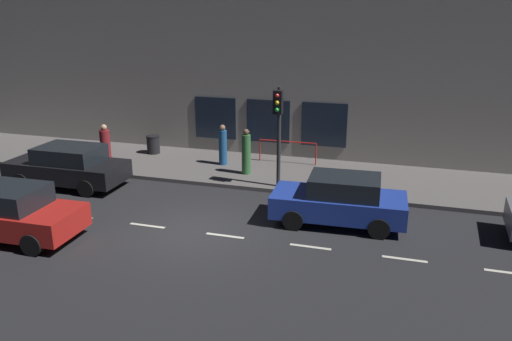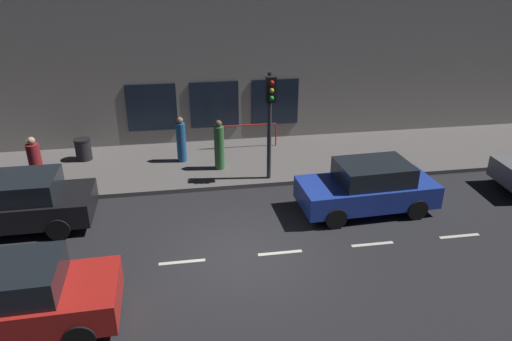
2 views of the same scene
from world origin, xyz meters
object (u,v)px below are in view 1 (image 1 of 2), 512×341
(parked_car_3, at_px, (68,166))
(pedestrian_0, at_px, (105,146))
(parked_car_2, at_px, (14,213))
(trash_bin, at_px, (153,144))
(pedestrian_2, at_px, (246,153))
(parked_car_0, at_px, (340,200))
(pedestrian_1, at_px, (223,146))
(traffic_light, at_px, (278,120))

(parked_car_3, bearing_deg, pedestrian_0, -1.16)
(parked_car_2, height_order, trash_bin, parked_car_2)
(pedestrian_2, distance_m, trash_bin, 5.35)
(parked_car_3, xyz_separation_m, trash_bin, (4.65, -1.16, -0.22))
(parked_car_2, xyz_separation_m, pedestrian_0, (6.99, 1.37, 0.15))
(parked_car_2, bearing_deg, pedestrian_0, -170.37)
(parked_car_0, bearing_deg, parked_car_3, 83.86)
(pedestrian_0, bearing_deg, pedestrian_1, -101.02)
(traffic_light, xyz_separation_m, pedestrian_2, (1.22, 1.62, -1.69))
(parked_car_2, bearing_deg, trash_bin, -180.00)
(trash_bin, bearing_deg, pedestrian_2, -108.44)
(parked_car_3, bearing_deg, traffic_light, -78.06)
(parked_car_0, height_order, pedestrian_2, pedestrian_2)
(parked_car_0, relative_size, parked_car_3, 0.93)
(parked_car_2, relative_size, pedestrian_1, 2.26)
(traffic_light, bearing_deg, pedestrian_1, 53.99)
(parked_car_0, relative_size, pedestrian_0, 2.44)
(parked_car_0, height_order, parked_car_2, same)
(parked_car_2, distance_m, pedestrian_2, 8.84)
(parked_car_0, relative_size, pedestrian_1, 2.43)
(pedestrian_1, height_order, pedestrian_2, pedestrian_2)
(parked_car_0, bearing_deg, pedestrian_0, 70.39)
(parked_car_0, distance_m, pedestrian_1, 7.21)
(pedestrian_0, distance_m, trash_bin, 2.42)
(traffic_light, xyz_separation_m, parked_car_2, (-6.19, 6.43, -1.91))
(pedestrian_1, relative_size, pedestrian_2, 0.94)
(traffic_light, relative_size, pedestrian_0, 2.16)
(pedestrian_0, bearing_deg, traffic_light, -122.48)
(parked_car_3, height_order, pedestrian_1, pedestrian_1)
(parked_car_2, xyz_separation_m, parked_car_3, (4.44, 1.40, 0.00))
(parked_car_0, distance_m, parked_car_2, 9.82)
(traffic_light, distance_m, trash_bin, 7.58)
(traffic_light, bearing_deg, pedestrian_0, 84.14)
(parked_car_2, xyz_separation_m, pedestrian_1, (8.34, -3.47, 0.17))
(traffic_light, xyz_separation_m, parked_car_0, (-2.40, -2.63, -1.91))
(traffic_light, relative_size, pedestrian_1, 2.15)
(parked_car_2, distance_m, parked_car_3, 4.66)
(parked_car_3, distance_m, pedestrian_1, 6.24)
(parked_car_3, xyz_separation_m, pedestrian_1, (3.90, -4.87, 0.17))
(pedestrian_0, bearing_deg, parked_car_2, 164.50)
(traffic_light, bearing_deg, parked_car_2, 133.87)
(parked_car_0, height_order, pedestrian_0, pedestrian_0)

